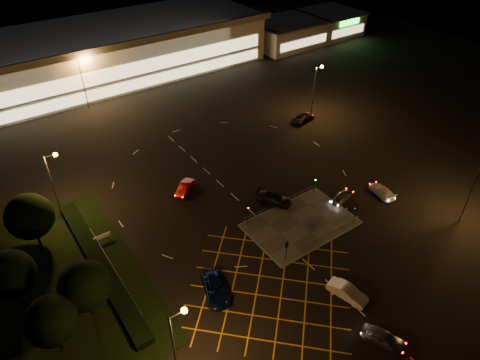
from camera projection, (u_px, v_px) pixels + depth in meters
ground at (280, 222)px, 58.37m from camera, size 180.00×180.00×0.00m
pedestrian_island at (301, 224)px, 57.93m from camera, size 14.00×9.00×0.12m
grass_verge at (59, 286)px, 49.45m from camera, size 18.00×30.00×0.08m
hedge at (100, 265)px, 51.47m from camera, size 2.00×26.00×1.00m
supermarket at (107, 52)px, 96.00m from camera, size 72.00×26.50×10.50m
retail_unit_a at (286, 33)px, 113.11m from camera, size 18.80×14.80×6.35m
retail_unit_b at (330, 23)px, 120.44m from camera, size 14.80×14.80×6.35m
streetlight_sw at (177, 339)px, 36.66m from camera, size 1.78×0.56×10.03m
streetlight_se at (476, 182)px, 54.61m from camera, size 1.78×0.56×10.03m
streetlight_nw at (54, 177)px, 55.50m from camera, size 1.78×0.56×10.03m
streetlight_ne at (316, 84)px, 78.84m from camera, size 1.78×0.56×10.03m
streetlight_far_left at (84, 77)px, 81.68m from camera, size 1.78×0.56×10.03m
streetlight_far_right at (248, 35)px, 101.35m from camera, size 1.78×0.56×10.03m
signal_sw at (287, 248)px, 51.17m from camera, size 0.28×0.30×3.15m
signal_se at (356, 210)px, 56.68m from camera, size 0.28×0.30×3.15m
signal_nw at (248, 212)px, 56.43m from camera, size 0.28×0.30×3.15m
signal_ne at (315, 181)px, 61.94m from camera, size 0.28×0.30×3.15m
tree_a at (51, 321)px, 40.70m from camera, size 5.04×5.04×6.86m
tree_b at (9, 275)px, 44.87m from camera, size 5.40×5.40×7.35m
tree_c at (30, 216)px, 51.78m from camera, size 5.76×5.76×7.84m
tree_e at (85, 286)px, 43.67m from camera, size 5.40×5.40×7.35m
car_near_silver at (383, 338)px, 43.25m from camera, size 3.43×4.81×1.52m
car_queue_white at (347, 292)px, 47.84m from camera, size 2.75×4.89×1.53m
car_left_blue at (216, 289)px, 48.20m from camera, size 4.18×6.07×1.54m
car_far_dkgrey at (274, 199)px, 61.18m from camera, size 4.65×5.50×1.51m
car_right_silver at (342, 197)px, 61.65m from camera, size 4.21×2.41×1.35m
car_circ_red at (185, 188)px, 63.30m from camera, size 4.33×3.77×1.41m
car_east_grey at (303, 118)px, 80.68m from camera, size 5.38×3.18×1.40m
car_approach_white at (382, 191)px, 62.79m from camera, size 2.61×4.79×1.32m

